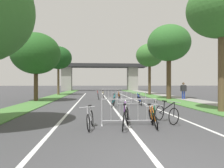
% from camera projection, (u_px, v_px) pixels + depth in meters
% --- Properties ---
extents(grass_verge_left, '(2.17, 53.66, 0.05)m').
position_uv_depth(grass_verge_left, '(55.00, 97.00, 25.19)').
color(grass_verge_left, '#477A38').
rests_on(grass_verge_left, ground).
extents(grass_verge_right, '(2.17, 53.66, 0.05)m').
position_uv_depth(grass_verge_right, '(153.00, 96.00, 26.23)').
color(grass_verge_right, '#477A38').
rests_on(grass_verge_right, ground).
extents(sidewalk_path_right, '(1.80, 53.66, 0.08)m').
position_uv_depth(sidewalk_path_right, '(168.00, 96.00, 26.40)').
color(sidewalk_path_right, gray).
rests_on(sidewalk_path_right, ground).
extents(lane_stripe_center, '(0.14, 31.04, 0.01)m').
position_uv_depth(lane_stripe_center, '(108.00, 101.00, 19.30)').
color(lane_stripe_center, silver).
rests_on(lane_stripe_center, ground).
extents(lane_stripe_right_lane, '(0.14, 31.04, 0.01)m').
position_uv_depth(lane_stripe_right_lane, '(137.00, 101.00, 19.54)').
color(lane_stripe_right_lane, silver).
rests_on(lane_stripe_right_lane, ground).
extents(lane_stripe_left_lane, '(0.14, 31.04, 0.01)m').
position_uv_depth(lane_stripe_left_lane, '(79.00, 101.00, 19.07)').
color(lane_stripe_left_lane, silver).
rests_on(lane_stripe_left_lane, ground).
extents(overpass_bridge, '(21.41, 4.04, 6.19)m').
position_uv_depth(overpass_bridge, '(100.00, 72.00, 48.01)').
color(overpass_bridge, '#2D2D30').
rests_on(overpass_bridge, ground).
extents(tree_left_cypress_far, '(4.49, 4.49, 6.34)m').
position_uv_depth(tree_left_cypress_far, '(36.00, 54.00, 19.09)').
color(tree_left_cypress_far, '#4C3823').
rests_on(tree_left_cypress_far, ground).
extents(tree_left_pine_far, '(3.81, 3.81, 6.94)m').
position_uv_depth(tree_left_pine_far, '(58.00, 58.00, 29.37)').
color(tree_left_pine_far, brown).
rests_on(tree_left_pine_far, ground).
extents(tree_right_oak_near, '(3.95, 3.95, 7.65)m').
position_uv_depth(tree_right_oak_near, '(222.00, 10.00, 11.89)').
color(tree_right_oak_near, brown).
rests_on(tree_right_oak_near, ground).
extents(tree_right_pine_near, '(4.44, 4.44, 7.76)m').
position_uv_depth(tree_right_pine_near, '(169.00, 43.00, 21.49)').
color(tree_right_pine_near, '#4C3823').
rests_on(tree_right_pine_near, ground).
extents(tree_right_maple_mid, '(3.91, 3.91, 7.39)m').
position_uv_depth(tree_right_maple_mid, '(150.00, 55.00, 29.66)').
color(tree_right_maple_mid, '#4C3823').
rests_on(tree_right_maple_mid, ground).
extents(crowd_barrier_nearest, '(2.22, 0.49, 1.05)m').
position_uv_depth(crowd_barrier_nearest, '(129.00, 112.00, 8.14)').
color(crowd_barrier_nearest, '#ADADB2').
rests_on(crowd_barrier_nearest, ground).
extents(crowd_barrier_second, '(2.23, 0.57, 1.05)m').
position_uv_depth(crowd_barrier_second, '(132.00, 99.00, 15.17)').
color(crowd_barrier_second, '#ADADB2').
rests_on(crowd_barrier_second, ground).
extents(crowd_barrier_third, '(2.21, 0.45, 1.05)m').
position_uv_depth(crowd_barrier_third, '(112.00, 94.00, 22.00)').
color(crowd_barrier_third, '#ADADB2').
rests_on(crowd_barrier_third, ground).
extents(bicycle_orange_0, '(0.56, 1.65, 0.92)m').
position_uv_depth(bicycle_orange_0, '(153.00, 118.00, 7.83)').
color(bicycle_orange_0, black).
rests_on(bicycle_orange_0, ground).
extents(bicycle_green_1, '(0.58, 1.70, 0.89)m').
position_uv_depth(bicycle_green_1, '(153.00, 114.00, 8.73)').
color(bicycle_green_1, black).
rests_on(bicycle_green_1, ground).
extents(bicycle_red_2, '(0.45, 1.76, 0.99)m').
position_uv_depth(bicycle_red_2, '(98.00, 96.00, 21.46)').
color(bicycle_red_2, black).
rests_on(bicycle_red_2, ground).
extents(bicycle_white_3, '(0.52, 1.64, 0.99)m').
position_uv_depth(bicycle_white_3, '(127.00, 114.00, 8.59)').
color(bicycle_white_3, black).
rests_on(bicycle_white_3, ground).
extents(bicycle_teal_4, '(0.64, 1.79, 0.99)m').
position_uv_depth(bicycle_teal_4, '(114.00, 101.00, 14.54)').
color(bicycle_teal_4, black).
rests_on(bicycle_teal_4, ground).
extents(bicycle_black_5, '(0.71, 1.75, 0.96)m').
position_uv_depth(bicycle_black_5, '(166.00, 113.00, 8.73)').
color(bicycle_black_5, black).
rests_on(bicycle_black_5, ground).
extents(bicycle_purple_6, '(0.57, 1.70, 0.98)m').
position_uv_depth(bicycle_purple_6, '(124.00, 118.00, 7.61)').
color(bicycle_purple_6, black).
rests_on(bicycle_purple_6, ground).
extents(bicycle_silver_7, '(0.54, 1.61, 0.88)m').
position_uv_depth(bicycle_silver_7, '(90.00, 119.00, 7.55)').
color(bicycle_silver_7, black).
rests_on(bicycle_silver_7, ground).
extents(bicycle_blue_8, '(0.54, 1.65, 0.95)m').
position_uv_depth(bicycle_blue_8, '(139.00, 100.00, 15.75)').
color(bicycle_blue_8, black).
rests_on(bicycle_blue_8, ground).
extents(bicycle_yellow_9, '(0.46, 1.71, 0.92)m').
position_uv_depth(bicycle_yellow_9, '(103.00, 96.00, 21.42)').
color(bicycle_yellow_9, black).
rests_on(bicycle_yellow_9, ground).
extents(bicycle_orange_10, '(0.42, 1.63, 0.90)m').
position_uv_depth(bicycle_orange_10, '(119.00, 96.00, 21.63)').
color(bicycle_orange_10, black).
rests_on(bicycle_orange_10, ground).
extents(pedestrian_pushing_bike, '(0.63, 0.33, 1.76)m').
position_uv_depth(pedestrian_pushing_bike, '(183.00, 89.00, 20.97)').
color(pedestrian_pushing_bike, navy).
rests_on(pedestrian_pushing_bike, ground).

